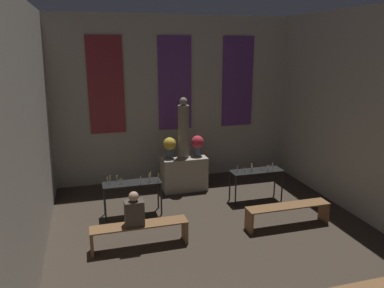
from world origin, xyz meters
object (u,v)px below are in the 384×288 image
object	(u,v)px
flower_vase_left	(170,146)
statue	(184,130)
candle_rack_right	(257,174)
pew_back_left	(140,231)
person_seated	(134,211)
candle_rack_left	(132,187)
altar	(184,173)
flower_vase_right	(197,144)
pew_back_right	(288,211)

from	to	relation	value
flower_vase_left	statue	bearing A→B (deg)	0.00
candle_rack_right	pew_back_left	distance (m)	3.46
pew_back_left	person_seated	size ratio (longest dim) A/B	2.76
flower_vase_left	candle_rack_left	world-z (taller)	flower_vase_left
altar	candle_rack_left	xyz separation A→B (m)	(-1.53, -1.25, 0.23)
flower_vase_right	pew_back_right	size ratio (longest dim) A/B	0.30
altar	candle_rack_left	size ratio (longest dim) A/B	0.90
statue	pew_back_left	xyz separation A→B (m)	(-1.59, -2.71, -1.30)
altar	candle_rack_left	bearing A→B (deg)	-140.82
candle_rack_left	pew_back_left	distance (m)	1.50
statue	candle_rack_left	xyz separation A→B (m)	(-1.53, -1.25, -0.96)
flower_vase_left	flower_vase_right	world-z (taller)	same
pew_back_left	person_seated	bearing A→B (deg)	-180.00
candle_rack_left	pew_back_left	xyz separation A→B (m)	(-0.06, -1.46, -0.34)
person_seated	candle_rack_left	bearing A→B (deg)	84.38
candle_rack_left	pew_back_right	bearing A→B (deg)	-25.13
flower_vase_left	flower_vase_right	distance (m)	0.76
flower_vase_right	statue	bearing A→B (deg)	180.00
flower_vase_left	candle_rack_right	size ratio (longest dim) A/B	0.42
flower_vase_right	candle_rack_right	bearing A→B (deg)	-47.26
pew_back_right	person_seated	distance (m)	3.29
statue	flower_vase_right	xyz separation A→B (m)	(0.38, 0.00, -0.41)
altar	candle_rack_right	size ratio (longest dim) A/B	0.90
pew_back_right	statue	bearing A→B (deg)	120.37
altar	person_seated	distance (m)	3.20
altar	pew_back_left	xyz separation A→B (m)	(-1.59, -2.71, -0.11)
flower_vase_right	candle_rack_right	size ratio (longest dim) A/B	0.42
altar	pew_back_right	xyz separation A→B (m)	(1.59, -2.71, -0.11)
pew_back_right	flower_vase_left	bearing A→B (deg)	125.99
flower_vase_left	flower_vase_right	size ratio (longest dim) A/B	1.00
pew_back_left	statue	bearing A→B (deg)	59.63
altar	person_seated	bearing A→B (deg)	-121.71
flower_vase_left	pew_back_right	world-z (taller)	flower_vase_left
flower_vase_right	flower_vase_left	bearing A→B (deg)	180.00
altar	flower_vase_right	bearing A→B (deg)	0.00
candle_rack_left	pew_back_left	world-z (taller)	candle_rack_left
altar	pew_back_right	bearing A→B (deg)	-59.63
altar	person_seated	xyz separation A→B (m)	(-1.67, -2.71, 0.31)
flower_vase_left	candle_rack_right	bearing A→B (deg)	-33.12
altar	flower_vase_left	xyz separation A→B (m)	(-0.38, 0.00, 0.79)
flower_vase_right	candle_rack_left	bearing A→B (deg)	-146.86
altar	statue	world-z (taller)	statue
pew_back_left	altar	bearing A→B (deg)	59.63
flower_vase_right	person_seated	distance (m)	3.43
candle_rack_right	person_seated	world-z (taller)	person_seated
altar	pew_back_right	world-z (taller)	altar
candle_rack_right	candle_rack_left	bearing A→B (deg)	179.97
statue	candle_rack_left	size ratio (longest dim) A/B	1.21
pew_back_left	pew_back_right	xyz separation A→B (m)	(3.17, 0.00, 0.00)
flower_vase_left	candle_rack_right	distance (m)	2.35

